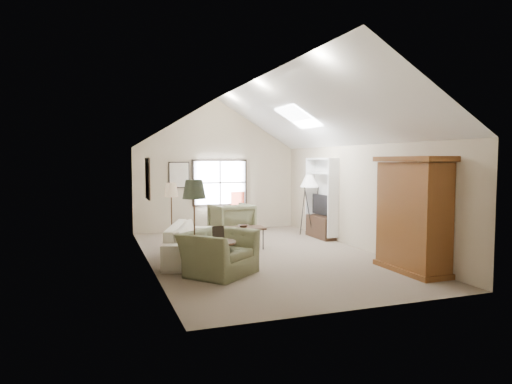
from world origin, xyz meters
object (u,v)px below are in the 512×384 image
object	(u,v)px
side_table	(218,259)
armchair_near	(219,253)
sofa	(195,242)
armoire	(413,215)
coffee_table	(243,238)
side_chair	(241,211)
armchair_far	(231,221)

from	to	relation	value
side_table	armchair_near	bearing A→B (deg)	73.40
sofa	side_table	size ratio (longest dim) A/B	3.99
armoire	coffee_table	xyz separation A→B (m)	(-2.35, 3.24, -0.84)
side_chair	sofa	bearing A→B (deg)	-128.90
armchair_near	armchair_far	size ratio (longest dim) A/B	1.18
armchair_near	side_table	size ratio (longest dim) A/B	1.92
armoire	sofa	world-z (taller)	armoire
armchair_near	side_chair	size ratio (longest dim) A/B	1.07
sofa	armchair_near	bearing A→B (deg)	-156.05
armchair_far	side_table	world-z (taller)	armchair_far
sofa	armchair_far	size ratio (longest dim) A/B	2.46
armoire	side_table	bearing A→B (deg)	166.01
side_chair	coffee_table	bearing A→B (deg)	-114.14
armchair_near	coffee_table	bearing A→B (deg)	22.18
armoire	sofa	size ratio (longest dim) A/B	0.85
sofa	armchair_near	distance (m)	1.48
sofa	coffee_table	world-z (taller)	sofa
armchair_far	coffee_table	world-z (taller)	armchair_far
armoire	armchair_far	distance (m)	5.25
armchair_near	armoire	bearing A→B (deg)	-55.32
armoire	side_chair	xyz separation A→B (m)	(-1.50, 6.10, -0.52)
side_chair	armoire	bearing A→B (deg)	-83.73
armchair_near	side_table	xyz separation A→B (m)	(-0.04, -0.13, -0.08)
armoire	armchair_near	size ratio (longest dim) A/B	1.76
sofa	coffee_table	size ratio (longest dim) A/B	2.55
armchair_far	armoire	bearing A→B (deg)	107.73
sofa	side_chair	xyz separation A→B (m)	(2.20, 3.60, 0.20)
side_chair	armchair_near	bearing A→B (deg)	-119.61
armoire	coffee_table	distance (m)	4.09
armchair_far	armchair_near	bearing A→B (deg)	62.63
side_table	side_chair	distance (m)	5.62
armoire	armchair_near	bearing A→B (deg)	163.92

